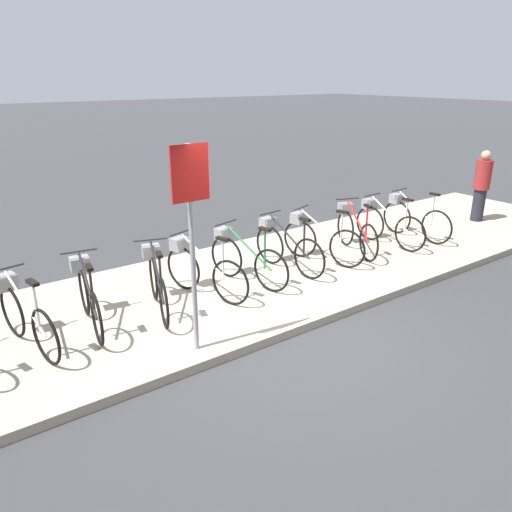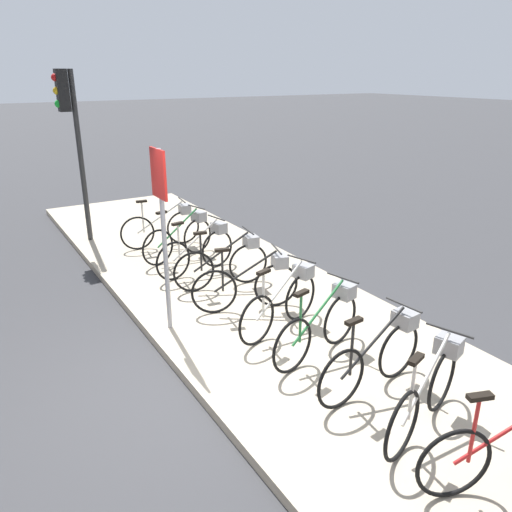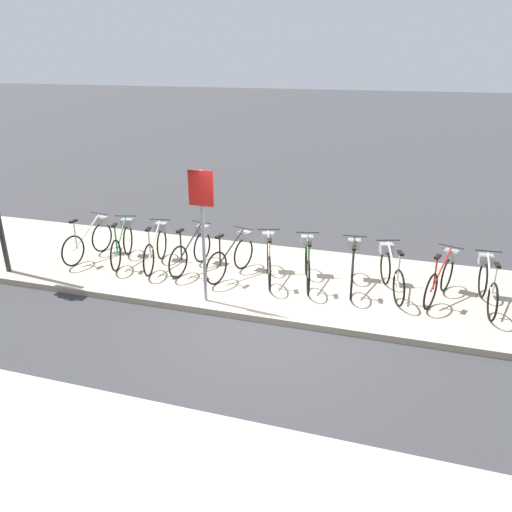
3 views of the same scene
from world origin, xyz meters
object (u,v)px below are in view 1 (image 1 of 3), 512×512
(pedestrian, at_px, (482,185))
(parked_bicycle_3, at_px, (88,294))
(parked_bicycle_11, at_px, (412,216))
(parked_bicycle_6, at_px, (243,256))
(sign_post, at_px, (191,216))
(parked_bicycle_5, at_px, (201,267))
(parked_bicycle_8, at_px, (318,237))
(parked_bicycle_10, at_px, (386,222))
(parked_bicycle_4, at_px, (157,280))
(parked_bicycle_2, at_px, (23,313))
(parked_bicycle_9, at_px, (354,228))
(parked_bicycle_7, at_px, (285,244))

(pedestrian, bearing_deg, parked_bicycle_3, 178.94)
(parked_bicycle_11, xyz_separation_m, pedestrian, (2.17, -0.09, 0.37))
(parked_bicycle_3, height_order, parked_bicycle_6, same)
(pedestrian, distance_m, sign_post, 7.86)
(parked_bicycle_5, height_order, pedestrian, pedestrian)
(pedestrian, bearing_deg, parked_bicycle_5, 178.93)
(parked_bicycle_6, relative_size, parked_bicycle_8, 1.02)
(parked_bicycle_11, distance_m, sign_post, 5.82)
(parked_bicycle_10, bearing_deg, sign_post, -165.04)
(parked_bicycle_4, xyz_separation_m, parked_bicycle_11, (5.46, 0.02, 0.00))
(parked_bicycle_2, height_order, parked_bicycle_9, same)
(parked_bicycle_3, bearing_deg, parked_bicycle_9, 0.30)
(pedestrian, bearing_deg, parked_bicycle_9, 177.16)
(parked_bicycle_3, distance_m, sign_post, 1.96)
(parked_bicycle_3, relative_size, parked_bicycle_9, 1.05)
(parked_bicycle_11, relative_size, sign_post, 0.66)
(parked_bicycle_2, bearing_deg, sign_post, -37.79)
(parked_bicycle_9, bearing_deg, parked_bicycle_5, -179.04)
(parked_bicycle_10, bearing_deg, parked_bicycle_5, 179.72)
(parked_bicycle_5, xyz_separation_m, pedestrian, (6.91, -0.13, 0.37))
(parked_bicycle_8, distance_m, pedestrian, 4.60)
(parked_bicycle_8, bearing_deg, parked_bicycle_3, -179.65)
(parked_bicycle_6, height_order, parked_bicycle_8, same)
(parked_bicycle_3, height_order, parked_bicycle_5, same)
(parked_bicycle_9, bearing_deg, parked_bicycle_3, -179.70)
(parked_bicycle_6, bearing_deg, parked_bicycle_7, 3.70)
(parked_bicycle_3, xyz_separation_m, parked_bicycle_8, (3.96, 0.02, 0.00))
(parked_bicycle_2, xyz_separation_m, parked_bicycle_10, (6.38, 0.05, 0.00))
(parked_bicycle_3, relative_size, parked_bicycle_5, 1.03)
(parked_bicycle_3, xyz_separation_m, pedestrian, (8.54, -0.16, 0.37))
(parked_bicycle_5, bearing_deg, parked_bicycle_2, -178.46)
(parked_bicycle_7, height_order, parked_bicycle_11, same)
(sign_post, bearing_deg, parked_bicycle_9, 18.55)
(parked_bicycle_9, bearing_deg, parked_bicycle_6, -179.48)
(parked_bicycle_2, relative_size, parked_bicycle_5, 1.03)
(parked_bicycle_3, xyz_separation_m, parked_bicycle_7, (3.25, 0.06, 0.00))
(parked_bicycle_9, distance_m, sign_post, 4.42)
(parked_bicycle_2, bearing_deg, parked_bicycle_4, 0.17)
(parked_bicycle_6, xyz_separation_m, parked_bicycle_8, (1.56, 0.02, 0.00))
(parked_bicycle_6, bearing_deg, parked_bicycle_8, 0.75)
(parked_bicycle_4, height_order, pedestrian, pedestrian)
(parked_bicycle_5, bearing_deg, parked_bicycle_4, -175.25)
(parked_bicycle_7, distance_m, parked_bicycle_10, 2.35)
(sign_post, bearing_deg, parked_bicycle_7, 29.58)
(parked_bicycle_6, xyz_separation_m, parked_bicycle_10, (3.21, -0.05, 0.00))
(parked_bicycle_2, relative_size, parked_bicycle_6, 1.01)
(parked_bicycle_3, xyz_separation_m, parked_bicycle_9, (4.85, 0.03, 0.00))
(sign_post, bearing_deg, parked_bicycle_2, 142.21)
(parked_bicycle_6, relative_size, parked_bicycle_10, 0.98)
(parked_bicycle_7, relative_size, parked_bicycle_11, 1.00)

